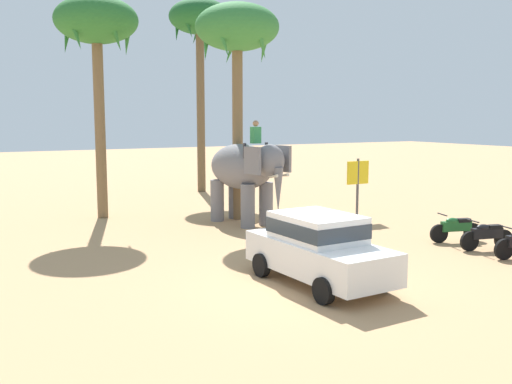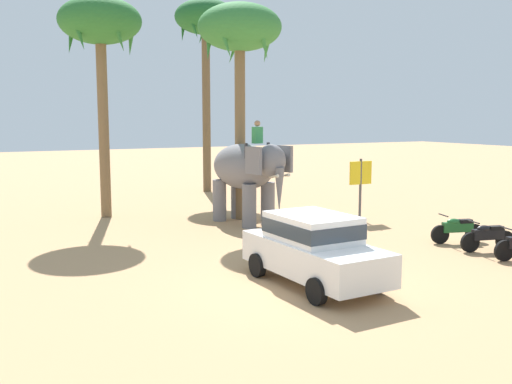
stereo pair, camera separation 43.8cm
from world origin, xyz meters
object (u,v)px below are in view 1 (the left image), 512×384
elephant_with_mahout (245,171)px  motorcycle_mid_row (487,235)px  motorcycle_fourth_in_row (456,228)px  car_sedan_foreground (318,246)px  palm_tree_behind_elephant (237,34)px  palm_tree_near_hut (96,27)px  palm_tree_left_of_road (200,24)px  signboard_yellow (358,177)px

elephant_with_mahout → motorcycle_mid_row: bearing=-59.0°
elephant_with_mahout → motorcycle_fourth_in_row: (4.48, -6.10, -1.53)m
car_sedan_foreground → motorcycle_fourth_in_row: size_ratio=2.37×
palm_tree_behind_elephant → motorcycle_mid_row: bearing=-63.4°
car_sedan_foreground → palm_tree_near_hut: bearing=101.0°
elephant_with_mahout → palm_tree_behind_elephant: (0.21, 1.05, 5.15)m
palm_tree_left_of_road → palm_tree_behind_elephant: bearing=-103.8°
elephant_with_mahout → motorcycle_fourth_in_row: elephant_with_mahout is taller
motorcycle_mid_row → palm_tree_left_of_road: bearing=97.2°
motorcycle_mid_row → motorcycle_fourth_in_row: size_ratio=1.01×
elephant_with_mahout → signboard_yellow: elephant_with_mahout is taller
motorcycle_fourth_in_row → elephant_with_mahout: bearing=126.3°
car_sedan_foreground → motorcycle_mid_row: bearing=4.5°
motorcycle_mid_row → palm_tree_near_hut: bearing=128.0°
signboard_yellow → palm_tree_near_hut: bearing=149.2°
motorcycle_mid_row → signboard_yellow: bearing=91.1°
motorcycle_fourth_in_row → palm_tree_behind_elephant: palm_tree_behind_elephant is taller
motorcycle_mid_row → palm_tree_behind_elephant: size_ratio=0.21×
palm_tree_behind_elephant → palm_tree_left_of_road: size_ratio=0.82×
motorcycle_mid_row → motorcycle_fourth_in_row: same height
palm_tree_behind_elephant → palm_tree_near_hut: (-4.61, 2.87, 0.29)m
palm_tree_near_hut → signboard_yellow: 11.64m
elephant_with_mahout → motorcycle_fourth_in_row: bearing=-53.7°
car_sedan_foreground → signboard_yellow: signboard_yellow is taller
car_sedan_foreground → palm_tree_left_of_road: size_ratio=0.41×
motorcycle_mid_row → signboard_yellow: 6.21m
car_sedan_foreground → palm_tree_left_of_road: palm_tree_left_of_road is taller
palm_tree_behind_elephant → palm_tree_left_of_road: bearing=76.2°
palm_tree_left_of_road → elephant_with_mahout: bearing=-103.6°
elephant_with_mahout → motorcycle_mid_row: size_ratio=2.25×
palm_tree_near_hut → signboard_yellow: bearing=-30.8°
elephant_with_mahout → signboard_yellow: size_ratio=1.67×
palm_tree_behind_elephant → signboard_yellow: palm_tree_behind_elephant is taller
car_sedan_foreground → palm_tree_left_of_road: bearing=75.8°
palm_tree_left_of_road → signboard_yellow: (2.01, -10.75, -7.10)m
motorcycle_mid_row → motorcycle_fourth_in_row: (0.06, 1.25, 0.00)m
palm_tree_behind_elephant → car_sedan_foreground: bearing=-104.6°
car_sedan_foreground → palm_tree_behind_elephant: (2.32, 8.90, 6.22)m
motorcycle_fourth_in_row → palm_tree_behind_elephant: bearing=120.8°
elephant_with_mahout → car_sedan_foreground: bearing=-105.0°
elephant_with_mahout → palm_tree_left_of_road: bearing=76.4°
elephant_with_mahout → palm_tree_near_hut: (-4.40, 3.92, 5.44)m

